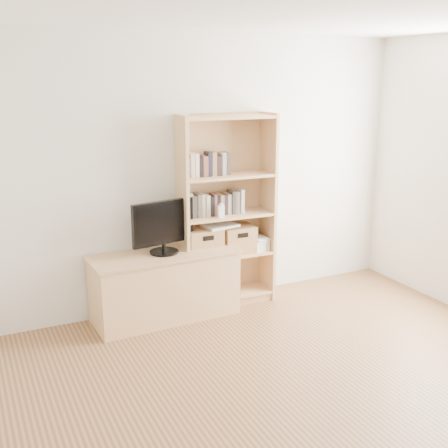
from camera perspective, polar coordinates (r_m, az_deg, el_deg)
floor at (r=3.85m, az=12.38°, el=-20.71°), size 4.50×5.00×0.01m
back_wall at (r=5.39m, az=-3.29°, el=5.06°), size 4.50×0.02×2.60m
tv_stand at (r=5.30m, az=-6.01°, el=-6.35°), size 1.36×0.56×0.61m
bookshelf at (r=5.43m, az=0.27°, el=1.26°), size 0.95×0.37×1.87m
television at (r=5.12m, az=-6.18°, el=-0.33°), size 0.62×0.16×0.48m
books_row_mid at (r=5.43m, az=0.19°, el=2.12°), size 0.75×0.17×0.20m
books_row_upper at (r=5.28m, az=-1.89°, el=5.92°), size 0.36×0.14×0.19m
baby_monitor at (r=5.29m, az=-0.31°, el=1.28°), size 0.06×0.04×0.11m
basket_left at (r=5.41m, az=-2.14°, el=-1.87°), size 0.35×0.29×0.28m
basket_right at (r=5.55m, az=1.37°, el=-1.51°), size 0.33×0.28×0.26m
laptop at (r=5.42m, az=-0.41°, el=-0.15°), size 0.36×0.27×0.03m
magazine_stack at (r=5.66m, az=3.29°, el=-2.00°), size 0.20×0.26×0.11m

